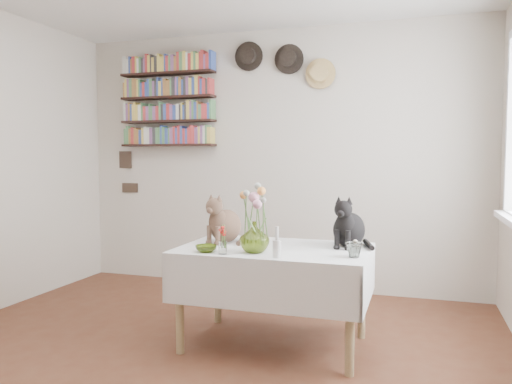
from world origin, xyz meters
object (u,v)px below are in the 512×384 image
(black_cat, at_px, (349,220))
(flower_vase, at_px, (255,237))
(dining_table, at_px, (275,272))
(bookshelf_unit, at_px, (168,101))
(tabby_cat, at_px, (226,217))

(black_cat, height_order, flower_vase, black_cat)
(black_cat, bearing_deg, dining_table, -146.33)
(bookshelf_unit, bearing_deg, dining_table, -42.71)
(tabby_cat, bearing_deg, dining_table, 0.02)
(tabby_cat, height_order, black_cat, same)
(tabby_cat, distance_m, flower_vase, 0.46)
(bookshelf_unit, bearing_deg, black_cat, -31.17)
(flower_vase, bearing_deg, bookshelf_unit, 131.87)
(dining_table, relative_size, bookshelf_unit, 1.26)
(black_cat, distance_m, bookshelf_unit, 2.52)
(bookshelf_unit, bearing_deg, flower_vase, -48.13)
(black_cat, bearing_deg, flower_vase, -132.60)
(tabby_cat, bearing_deg, flower_vase, -28.94)
(dining_table, height_order, bookshelf_unit, bookshelf_unit)
(tabby_cat, xyz_separation_m, black_cat, (0.87, 0.08, -0.00))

